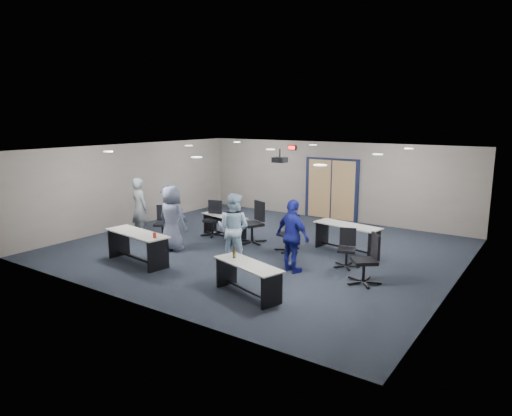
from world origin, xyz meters
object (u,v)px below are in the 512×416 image
Objects in this scene: chair_back_b at (252,223)px; table_front_left at (137,242)px; chair_loose_left at (162,223)px; person_plaid at (172,218)px; person_lightblue at (233,228)px; chair_loose_right at (364,259)px; person_gray at (140,208)px; person_back at (171,211)px; chair_back_a at (212,219)px; table_back_right at (347,233)px; table_front_right at (248,273)px; chair_back_c at (288,233)px; person_navy at (293,236)px; table_back_left at (224,222)px; chair_back_d at (347,249)px.

table_front_left is at bearing -87.76° from chair_back_b.
person_plaid reaches higher than chair_loose_left.
chair_loose_right is at bearing 175.07° from person_lightblue.
person_gray reaches higher than person_back.
chair_back_a is 1.26m from person_back.
chair_loose_right reaches higher than table_back_right.
person_lightblue reaches higher than chair_back_b.
table_front_right is at bearing 172.40° from person_gray.
person_gray is (-1.61, -1.39, 0.38)m from chair_back_a.
chair_loose_left is (-3.67, -1.02, -0.01)m from chair_back_c.
table_front_left is 1.09× the size of person_gray.
person_gray is (-1.79, 1.68, 0.37)m from table_front_left.
person_navy is at bearing 157.55° from person_back.
table_back_right is at bearing -140.45° from person_lightblue.
chair_back_a is 5.45m from chair_loose_right.
person_lightblue reaches higher than table_front_right.
person_plaid reaches higher than person_lightblue.
table_back_left is at bearing -9.74° from person_navy.
chair_back_a is 0.62× the size of person_navy.
chair_back_a is 0.88× the size of chair_back_b.
person_back reaches higher than chair_back_b.
chair_loose_left is 0.57× the size of person_lightblue.
person_plaid is (0.07, -1.77, 0.35)m from chair_back_a.
table_back_right is at bearing -9.78° from chair_loose_left.
table_front_left is at bearing 92.53° from person_plaid.
chair_loose_right is at bearing -48.76° from table_back_right.
person_lightblue is (-1.94, -2.44, 0.36)m from table_back_right.
chair_back_d reaches higher than table_front_right.
table_back_right is at bearing 40.38° from chair_back_b.
chair_loose_left is (-1.13, 1.92, -0.03)m from table_front_left.
table_back_left is 4.28m from chair_back_d.
table_back_left is at bearing 13.45° from chair_back_a.
person_navy reaches higher than table_front_right.
table_front_right is 2.21m from person_lightblue.
person_lightblue is (-0.62, -1.57, 0.37)m from chair_back_c.
person_back is at bearing -45.93° from person_plaid.
person_gray is at bearing -127.64° from chair_loose_right.
person_lightblue is (1.91, 1.37, 0.34)m from table_front_left.
chair_back_a is 0.60× the size of person_plaid.
person_lightblue reaches higher than table_back_right.
chair_back_c is at bearing 150.71° from chair_back_d.
person_gray is (-5.22, 1.85, 0.44)m from table_front_right.
table_front_left is 5.41m from chair_loose_right.
person_gray is (-6.90, -0.09, 0.35)m from chair_loose_right.
chair_back_a reaches higher than table_back_left.
person_navy is (1.56, 0.19, -0.01)m from person_lightblue.
person_back is (-2.39, -0.81, 0.19)m from chair_back_b.
table_front_left is 3.88m from chair_back_c.
table_front_left is at bearing -125.87° from table_back_right.
chair_loose_right reaches higher than table_front_right.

